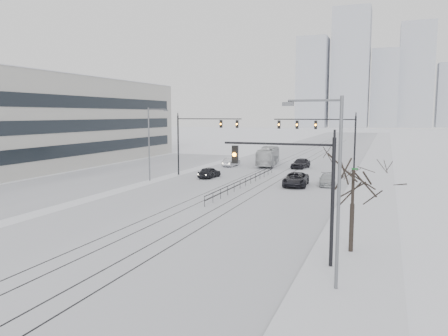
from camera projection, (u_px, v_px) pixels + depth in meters
ground at (65, 278)px, 21.97m from camera, size 500.00×500.00×0.00m
road at (297, 161)px, 77.74m from camera, size 22.00×260.00×0.02m
sidewalk_east at (377, 163)px, 73.04m from camera, size 5.00×260.00×0.16m
curb at (362, 163)px, 73.89m from camera, size 0.10×260.00×0.12m
parking_strip at (121, 173)px, 61.46m from camera, size 14.00×60.00×0.03m
tram_rails at (268, 175)px, 59.15m from camera, size 5.30×180.00×0.01m
office_building at (20, 122)px, 66.84m from camera, size 20.20×62.20×14.11m
skyline at (373, 78)px, 270.83m from camera, size 96.00×48.00×72.00m
traffic_mast_near at (302, 183)px, 23.23m from camera, size 6.10×0.37×7.00m
traffic_mast_ne at (325, 135)px, 50.96m from camera, size 9.60×0.37×8.00m
traffic_mast_nw at (198, 134)px, 57.71m from camera, size 9.10×0.37×8.00m
street_light_east at (332, 180)px, 19.70m from camera, size 2.73×0.25×9.00m
street_light_west at (151, 139)px, 53.46m from camera, size 2.73×0.25×9.00m
bare_tree at (353, 179)px, 25.19m from camera, size 4.40×4.40×6.10m
median_fence at (246, 182)px, 49.79m from camera, size 0.06×24.00×1.00m
street_sign at (355, 175)px, 47.41m from camera, size 0.70×0.06×2.40m
sedan_sb_inner at (209, 172)px, 56.40m from camera, size 1.97×4.31×1.43m
sedan_sb_outer at (231, 162)px, 68.87m from camera, size 1.71×4.27×1.38m
sedan_nb_front at (296, 179)px, 49.90m from camera, size 2.96×5.75×1.55m
sedan_nb_right at (327, 180)px, 50.34m from camera, size 2.38×4.70×1.31m
sedan_nb_far at (301, 163)px, 66.39m from camera, size 2.65×4.89×1.58m
box_truck at (268, 157)px, 70.09m from camera, size 3.70×10.64×2.90m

